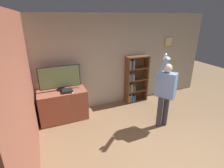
# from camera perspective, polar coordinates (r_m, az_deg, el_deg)

# --- Properties ---
(wall_back) EXTENTS (6.54, 0.09, 2.70)m
(wall_back) POSITION_cam_1_polar(r_m,az_deg,el_deg) (5.25, 0.40, 7.41)
(wall_back) COLOR #B2AD9E
(wall_back) RESTS_ON ground_plane
(wall_side_brick) EXTENTS (0.06, 4.52, 2.70)m
(wall_side_brick) POSITION_cam_1_polar(r_m,az_deg,el_deg) (3.46, -26.09, -2.40)
(wall_side_brick) COLOR #93513D
(wall_side_brick) RESTS_ON ground_plane
(tv_ledge) EXTENTS (1.22, 0.60, 0.81)m
(tv_ledge) POSITION_cam_1_polar(r_m,az_deg,el_deg) (4.85, -15.61, -6.64)
(tv_ledge) COLOR #93513D
(tv_ledge) RESTS_ON ground_plane
(television) EXTENTS (1.04, 0.22, 0.64)m
(television) POSITION_cam_1_polar(r_m,az_deg,el_deg) (4.66, -16.67, 1.98)
(television) COLOR black
(television) RESTS_ON tv_ledge
(game_console) EXTENTS (0.26, 0.23, 0.07)m
(game_console) POSITION_cam_1_polar(r_m,az_deg,el_deg) (4.58, -14.41, -2.17)
(game_console) COLOR black
(game_console) RESTS_ON tv_ledge
(remote_loose) EXTENTS (0.04, 0.14, 0.02)m
(remote_loose) POSITION_cam_1_polar(r_m,az_deg,el_deg) (4.51, -12.88, -2.70)
(remote_loose) COLOR white
(remote_loose) RESTS_ON tv_ledge
(bookshelf) EXTENTS (0.72, 0.28, 1.49)m
(bookshelf) POSITION_cam_1_polar(r_m,az_deg,el_deg) (5.57, 7.36, 1.24)
(bookshelf) COLOR brown
(bookshelf) RESTS_ON ground_plane
(person) EXTENTS (0.60, 0.56, 1.91)m
(person) POSITION_cam_1_polar(r_m,az_deg,el_deg) (4.32, 17.01, -1.90)
(person) COLOR #383842
(person) RESTS_ON ground_plane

